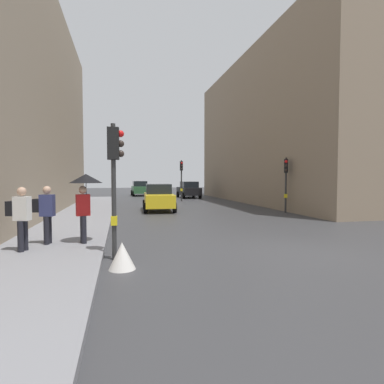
{
  "coord_description": "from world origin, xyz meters",
  "views": [
    {
      "loc": [
        -4.9,
        -8.27,
        2.19
      ],
      "look_at": [
        -1.44,
        6.86,
        1.47
      ],
      "focal_mm": 29.19,
      "sensor_mm": 36.0,
      "label": 1
    }
  ],
  "objects": [
    {
      "name": "pedestrian_with_grey_backpack",
      "position": [
        -7.13,
        1.94,
        1.16
      ],
      "size": [
        0.64,
        0.38,
        1.77
      ],
      "color": "black",
      "rests_on": "sidewalk_kerb"
    },
    {
      "name": "pedestrian_with_black_backpack",
      "position": [
        -7.59,
        1.09,
        1.16
      ],
      "size": [
        0.65,
        0.43,
        1.77
      ],
      "color": "black",
      "rests_on": "sidewalk_kerb"
    },
    {
      "name": "ground_plane",
      "position": [
        0.0,
        0.0,
        0.0
      ],
      "size": [
        120.0,
        120.0,
        0.0
      ],
      "primitive_type": "plane",
      "color": "#38383A"
    },
    {
      "name": "traffic_light_near_left",
      "position": [
        -5.06,
        0.18,
        2.48
      ],
      "size": [
        0.43,
        0.25,
        3.59
      ],
      "color": "#2D2D2D",
      "rests_on": "ground"
    },
    {
      "name": "pedestrian_with_umbrella",
      "position": [
        -5.98,
        1.85,
        1.84
      ],
      "size": [
        1.0,
        1.0,
        2.14
      ],
      "color": "black",
      "rests_on": "sidewalk_kerb"
    },
    {
      "name": "car_green_estate",
      "position": [
        -2.62,
        29.95,
        0.88
      ],
      "size": [
        2.12,
        4.25,
        1.76
      ],
      "color": "#2D6038",
      "rests_on": "ground"
    },
    {
      "name": "warning_sign_triangle",
      "position": [
        -4.89,
        -0.74,
        0.33
      ],
      "size": [
        0.64,
        0.64,
        0.65
      ],
      "primitive_type": "cone",
      "color": "silver",
      "rests_on": "ground"
    },
    {
      "name": "car_dark_suv",
      "position": [
        2.26,
        24.61,
        0.88
      ],
      "size": [
        2.13,
        4.26,
        1.76
      ],
      "color": "black",
      "rests_on": "ground"
    },
    {
      "name": "sidewalk_kerb",
      "position": [
        -6.92,
        6.0,
        0.08
      ],
      "size": [
        3.08,
        40.0,
        0.16
      ],
      "primitive_type": "cube",
      "color": "gray",
      "rests_on": "ground"
    },
    {
      "name": "traffic_light_far_median",
      "position": [
        0.59,
        20.09,
        2.61
      ],
      "size": [
        0.25,
        0.43,
        3.78
      ],
      "color": "#2D2D2D",
      "rests_on": "ground"
    },
    {
      "name": "traffic_light_mid_street",
      "position": [
        5.07,
        9.24,
        2.36
      ],
      "size": [
        0.36,
        0.45,
        3.42
      ],
      "color": "#2D2D2D",
      "rests_on": "ground"
    },
    {
      "name": "building_facade_right",
      "position": [
        11.38,
        17.33,
        6.35
      ],
      "size": [
        12.0,
        24.78,
        12.7
      ],
      "primitive_type": "cube",
      "color": "gray",
      "rests_on": "ground"
    },
    {
      "name": "car_yellow_taxi",
      "position": [
        -2.47,
        12.27,
        0.88
      ],
      "size": [
        2.19,
        4.29,
        1.76
      ],
      "color": "yellow",
      "rests_on": "ground"
    }
  ]
}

